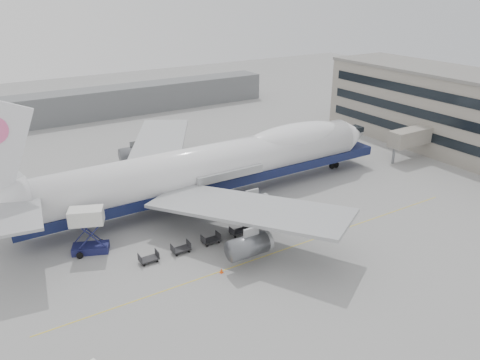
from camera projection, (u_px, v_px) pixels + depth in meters
ground at (257, 230)px, 63.78m from camera, size 260.00×260.00×0.00m
apron_line at (283, 250)px, 59.08m from camera, size 60.00×0.15×0.01m
hangar at (61, 108)px, 112.34m from camera, size 110.00×8.00×7.00m
airliner at (217, 164)px, 71.30m from camera, size 67.00×55.30×19.98m
catering_truck at (88, 228)px, 57.38m from camera, size 4.89×4.14×5.97m
traffic_cone at (221, 270)px, 54.32m from camera, size 0.42×0.42×0.62m
dolly_0 at (149, 258)px, 56.27m from camera, size 2.30×1.35×1.30m
dolly_1 at (181, 249)px, 58.34m from camera, size 2.30×1.35×1.30m
dolly_2 at (211, 240)px, 60.40m from camera, size 2.30×1.35×1.30m
dolly_3 at (239, 231)px, 62.47m from camera, size 2.30×1.35×1.30m
dolly_4 at (265, 223)px, 64.54m from camera, size 2.30×1.35×1.30m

